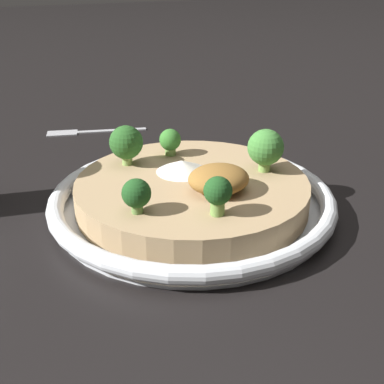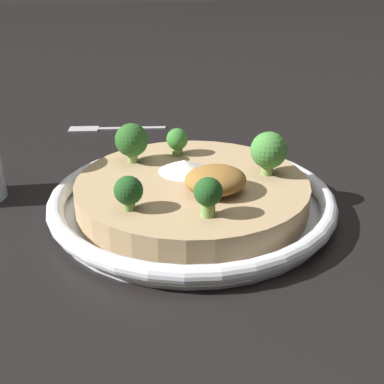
{
  "view_description": "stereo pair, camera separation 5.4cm",
  "coord_description": "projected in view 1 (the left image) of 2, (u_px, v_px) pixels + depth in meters",
  "views": [
    {
      "loc": [
        -0.22,
        -0.43,
        0.25
      ],
      "look_at": [
        0.0,
        0.0,
        0.02
      ],
      "focal_mm": 45.0,
      "sensor_mm": 36.0,
      "label": 1
    },
    {
      "loc": [
        -0.17,
        -0.45,
        0.25
      ],
      "look_at": [
        0.0,
        0.0,
        0.02
      ],
      "focal_mm": 45.0,
      "sensor_mm": 36.0,
      "label": 2
    }
  ],
  "objects": [
    {
      "name": "broccoli_back_left",
      "position": [
        126.0,
        143.0,
        0.56
      ],
      "size": [
        0.04,
        0.04,
        0.05
      ],
      "color": "#84A856",
      "rests_on": "risotto_bowl"
    },
    {
      "name": "risotto_bowl",
      "position": [
        192.0,
        196.0,
        0.54
      ],
      "size": [
        0.32,
        0.32,
        0.04
      ],
      "color": "silver",
      "rests_on": "ground_plane"
    },
    {
      "name": "fork_utensil",
      "position": [
        86.0,
        131.0,
        0.79
      ],
      "size": [
        0.16,
        0.06,
        0.0
      ],
      "rotation": [
        0.0,
        0.0,
        2.85
      ],
      "color": "#B7B7BC",
      "rests_on": "ground_plane"
    },
    {
      "name": "broccoli_front_right",
      "position": [
        266.0,
        148.0,
        0.54
      ],
      "size": [
        0.04,
        0.04,
        0.05
      ],
      "color": "#759E4C",
      "rests_on": "risotto_bowl"
    },
    {
      "name": "broccoli_front_left",
      "position": [
        136.0,
        194.0,
        0.45
      ],
      "size": [
        0.03,
        0.03,
        0.03
      ],
      "color": "#668E47",
      "rests_on": "risotto_bowl"
    },
    {
      "name": "broccoli_front",
      "position": [
        218.0,
        193.0,
        0.45
      ],
      "size": [
        0.03,
        0.03,
        0.04
      ],
      "color": "#759E4C",
      "rests_on": "risotto_bowl"
    },
    {
      "name": "ground_plane",
      "position": [
        192.0,
        210.0,
        0.55
      ],
      "size": [
        6.0,
        6.0,
        0.0
      ],
      "primitive_type": "plane",
      "color": "black"
    },
    {
      "name": "crispy_onion_garnish",
      "position": [
        219.0,
        179.0,
        0.5
      ],
      "size": [
        0.06,
        0.06,
        0.03
      ],
      "color": "olive",
      "rests_on": "risotto_bowl"
    },
    {
      "name": "cheese_sprinkle",
      "position": [
        182.0,
        166.0,
        0.55
      ],
      "size": [
        0.06,
        0.06,
        0.01
      ],
      "color": "white",
      "rests_on": "risotto_bowl"
    },
    {
      "name": "broccoli_back_right",
      "position": [
        170.0,
        141.0,
        0.59
      ],
      "size": [
        0.03,
        0.03,
        0.03
      ],
      "color": "#759E4C",
      "rests_on": "risotto_bowl"
    }
  ]
}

